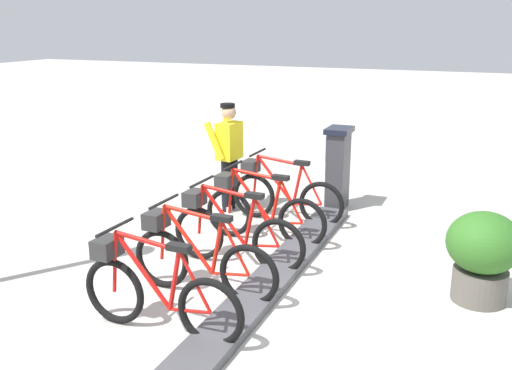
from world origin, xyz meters
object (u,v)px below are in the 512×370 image
bike_docked_2 (232,231)px  planter_bush (483,252)px  payment_kiosk (338,167)px  bike_docked_3 (198,257)px  bike_docked_0 (282,193)px  bike_docked_4 (153,291)px  worker_near_rack (229,153)px  bike_docked_1 (259,210)px

bike_docked_2 → planter_bush: 2.79m
payment_kiosk → planter_bush: payment_kiosk is taller
bike_docked_3 → planter_bush: size_ratio=1.77×
bike_docked_0 → planter_bush: 3.19m
payment_kiosk → bike_docked_4: payment_kiosk is taller
payment_kiosk → worker_near_rack: size_ratio=0.77×
planter_bush → bike_docked_1: bearing=-14.0°
bike_docked_3 → bike_docked_2: bearing=-90.0°
bike_docked_1 → bike_docked_3: bearing=90.0°
payment_kiosk → worker_near_rack: (1.50, 0.75, 0.24)m
bike_docked_1 → bike_docked_4: size_ratio=1.00×
bike_docked_1 → bike_docked_2: 0.86m
bike_docked_3 → payment_kiosk: bearing=-99.3°
bike_docked_2 → bike_docked_4: same height
bike_docked_1 → planter_bush: bike_docked_1 is taller
bike_docked_3 → bike_docked_0: bearing=-90.0°
bike_docked_1 → bike_docked_3: size_ratio=1.00×
bike_docked_4 → planter_bush: bearing=-145.9°
bike_docked_1 → bike_docked_4: (0.00, 2.58, 0.00)m
bike_docked_2 → planter_bush: bearing=-176.6°
planter_bush → worker_near_rack: bearing=-25.0°
payment_kiosk → bike_docked_2: payment_kiosk is taller
payment_kiosk → bike_docked_4: 4.41m
bike_docked_2 → bike_docked_4: bearing=90.0°
payment_kiosk → bike_docked_1: (0.57, 1.79, -0.24)m
planter_bush → bike_docked_2: bearing=3.4°
bike_docked_3 → bike_docked_4: 0.86m
bike_docked_3 → worker_near_rack: (0.93, -2.76, 0.48)m
bike_docked_0 → planter_bush: bearing=150.8°
payment_kiosk → worker_near_rack: worker_near_rack is taller
bike_docked_4 → worker_near_rack: 3.77m
bike_docked_3 → planter_bush: bearing=-159.8°
bike_docked_2 → worker_near_rack: bearing=-63.8°
bike_docked_0 → bike_docked_4: bearing=90.0°
bike_docked_0 → worker_near_rack: 1.06m
bike_docked_0 → bike_docked_3: 2.58m
bike_docked_4 → planter_bush: (-2.78, -1.88, 0.11)m
payment_kiosk → worker_near_rack: bearing=26.5°
bike_docked_0 → bike_docked_1: 0.86m
bike_docked_4 → bike_docked_3: bearing=-90.0°
bike_docked_0 → worker_near_rack: size_ratio=1.04×
bike_docked_2 → bike_docked_3: size_ratio=1.00×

